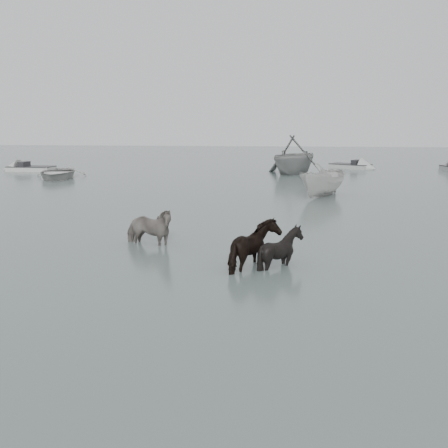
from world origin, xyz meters
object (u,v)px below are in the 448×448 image
at_px(pony_pinto, 148,221).
at_px(pony_dark, 256,239).
at_px(pony_black, 281,239).
at_px(rowboat_lead, 57,171).

bearing_deg(pony_pinto, pony_dark, -105.38).
height_order(pony_black, rowboat_lead, pony_black).
relative_size(pony_dark, pony_black, 1.07).
bearing_deg(rowboat_lead, pony_pinto, -71.77).
bearing_deg(pony_dark, pony_black, -64.80).
distance_m(pony_black, rowboat_lead, 25.02).
xyz_separation_m(pony_pinto, pony_black, (4.10, -1.85, -0.04)).
xyz_separation_m(pony_pinto, pony_dark, (3.44, -2.13, 0.01)).
relative_size(pony_pinto, pony_dark, 1.16).
height_order(pony_dark, rowboat_lead, pony_dark).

